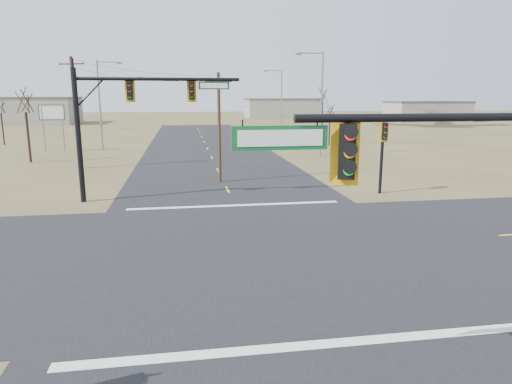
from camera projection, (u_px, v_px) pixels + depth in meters
ground at (256, 249)px, 18.61m from camera, size 320.00×320.00×0.00m
road_ew at (256, 249)px, 18.61m from camera, size 160.00×14.00×0.02m
road_ns at (256, 249)px, 18.61m from camera, size 14.00×160.00×0.02m
stop_bar_near at (304, 346)px, 11.36m from camera, size 12.00×0.40×0.01m
stop_bar_far at (235, 205)px, 25.85m from camera, size 12.00×0.40×0.01m
mast_arm_far at (128, 107)px, 26.17m from camera, size 9.45×0.41×7.65m
pedestal_signal_ne at (383, 141)px, 28.38m from camera, size 0.65×0.57×4.67m
utility_pole_near at (219, 125)px, 32.13m from camera, size 1.89×0.26×7.70m
utility_pole_far at (75, 111)px, 38.12m from camera, size 2.13×0.99×9.26m
highway_sign at (52, 118)px, 50.18m from camera, size 2.75×0.14×5.16m
streetlight_a at (319, 98)px, 45.78m from camera, size 2.91×0.38×10.40m
streetlight_b at (280, 99)px, 68.41m from camera, size 2.78×0.41×9.94m
streetlight_c at (101, 100)px, 50.92m from camera, size 2.78×0.43×9.94m
bare_tree_a at (24, 100)px, 41.47m from camera, size 3.92×3.92×7.26m
bare_tree_b at (0, 106)px, 56.54m from camera, size 2.96×2.96×6.06m
bare_tree_c at (330, 109)px, 56.10m from camera, size 3.08×3.08×5.72m
bare_tree_d at (323, 95)px, 65.50m from camera, size 3.48×3.48×7.74m
warehouse_left at (8, 111)px, 98.78m from camera, size 28.00×14.00×5.50m
warehouse_mid at (282, 108)px, 128.20m from camera, size 20.00×12.00×5.00m
warehouse_right at (427, 112)px, 108.74m from camera, size 18.00×10.00×4.50m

